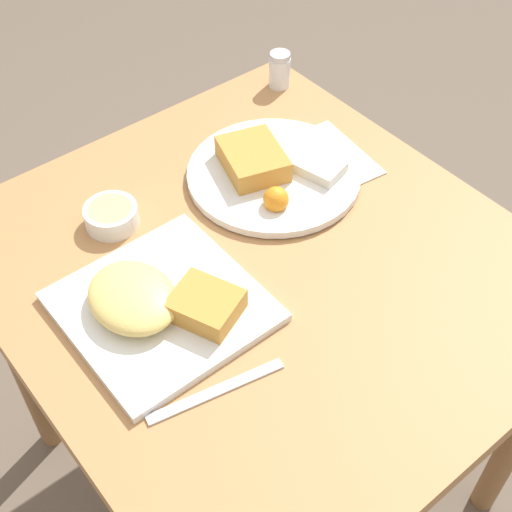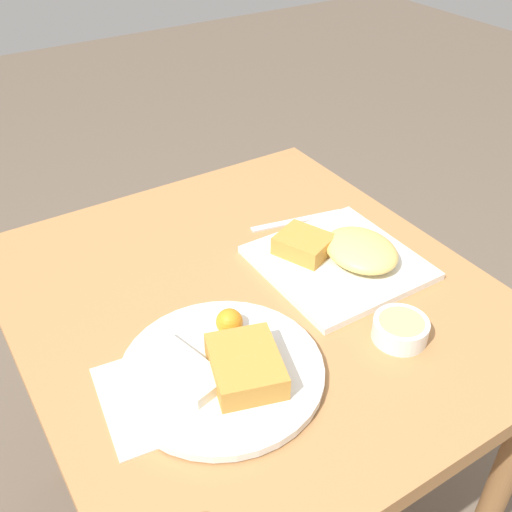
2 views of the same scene
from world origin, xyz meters
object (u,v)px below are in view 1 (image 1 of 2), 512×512
at_px(plate_oval_far, 272,170).
at_px(sauce_ramekin, 111,216).
at_px(salt_shaker, 280,72).
at_px(plate_square_near, 157,303).
at_px(butter_knife, 216,391).

height_order(plate_oval_far, sauce_ramekin, plate_oval_far).
xyz_separation_m(plate_oval_far, salt_shaker, (-0.21, 0.20, 0.01)).
bearing_deg(plate_square_near, plate_oval_far, 111.07).
relative_size(sauce_ramekin, salt_shaker, 1.20).
height_order(sauce_ramekin, butter_knife, sauce_ramekin).
bearing_deg(sauce_ramekin, salt_shaker, 105.61).
distance_m(salt_shaker, butter_knife, 0.74).
xyz_separation_m(salt_shaker, butter_knife, (0.51, -0.54, -0.03)).
bearing_deg(plate_oval_far, butter_knife, -49.54).
xyz_separation_m(plate_oval_far, sauce_ramekin, (-0.08, -0.28, 0.00)).
relative_size(plate_square_near, salt_shaker, 3.68).
relative_size(plate_oval_far, salt_shaker, 4.14).
height_order(plate_square_near, sauce_ramekin, plate_square_near).
xyz_separation_m(sauce_ramekin, butter_knife, (0.37, -0.06, -0.02)).
relative_size(plate_square_near, sauce_ramekin, 3.07).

